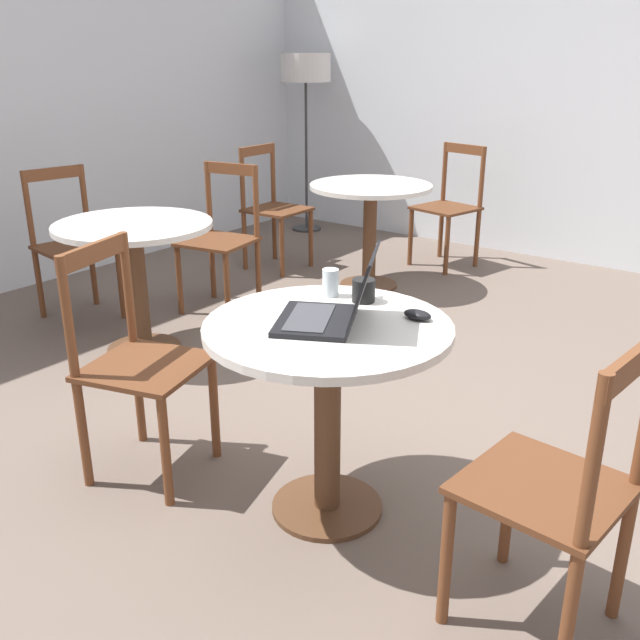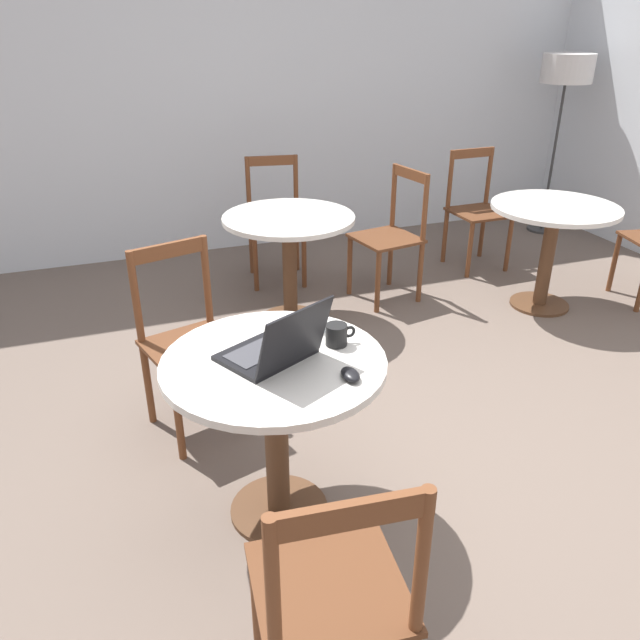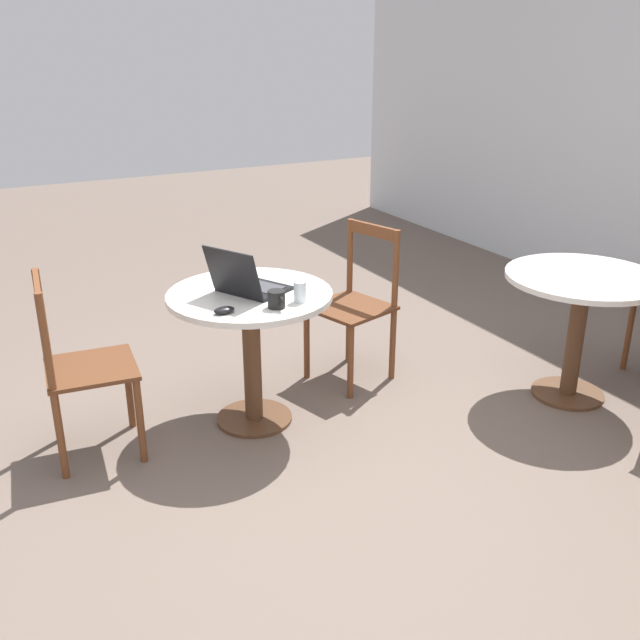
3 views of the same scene
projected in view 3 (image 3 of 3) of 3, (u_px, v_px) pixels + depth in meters
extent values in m
plane|color=#66564C|center=(320.00, 472.00, 3.37)|extent=(16.00, 16.00, 0.00)
cylinder|color=#51331E|center=(254.00, 418.00, 3.83)|extent=(0.40, 0.40, 0.02)
cylinder|color=#51331E|center=(252.00, 359.00, 3.70)|extent=(0.09, 0.09, 0.68)
cylinder|color=silver|center=(250.00, 295.00, 3.57)|extent=(0.83, 0.83, 0.03)
cylinder|color=#51331E|center=(567.00, 393.00, 4.09)|extent=(0.40, 0.40, 0.02)
cylinder|color=#51331E|center=(575.00, 338.00, 3.96)|extent=(0.09, 0.09, 0.68)
cylinder|color=silver|center=(584.00, 277.00, 3.83)|extent=(0.83, 0.83, 0.03)
cylinder|color=brown|center=(129.00, 389.00, 3.69)|extent=(0.04, 0.04, 0.44)
cylinder|color=brown|center=(140.00, 421.00, 3.38)|extent=(0.04, 0.04, 0.44)
cylinder|color=brown|center=(55.00, 401.00, 3.56)|extent=(0.04, 0.04, 0.44)
cylinder|color=brown|center=(60.00, 436.00, 3.25)|extent=(0.04, 0.04, 0.44)
cube|color=#562F1A|center=(91.00, 368.00, 3.38)|extent=(0.45, 0.45, 0.02)
cylinder|color=brown|center=(42.00, 314.00, 3.39)|extent=(0.04, 0.04, 0.45)
cylinder|color=brown|center=(46.00, 342.00, 3.08)|extent=(0.04, 0.04, 0.45)
cube|color=brown|center=(37.00, 288.00, 3.16)|extent=(0.39, 0.06, 0.07)
cylinder|color=brown|center=(351.00, 362.00, 3.99)|extent=(0.04, 0.04, 0.44)
cylinder|color=brown|center=(307.00, 344.00, 4.23)|extent=(0.04, 0.04, 0.44)
cylinder|color=brown|center=(393.00, 344.00, 4.22)|extent=(0.04, 0.04, 0.44)
cylinder|color=brown|center=(349.00, 328.00, 4.46)|extent=(0.04, 0.04, 0.44)
cube|color=#562F1A|center=(350.00, 308.00, 4.14)|extent=(0.51, 0.51, 0.02)
cylinder|color=brown|center=(396.00, 269.00, 4.05)|extent=(0.04, 0.04, 0.45)
cylinder|color=brown|center=(350.00, 256.00, 4.29)|extent=(0.04, 0.04, 0.45)
cube|color=brown|center=(373.00, 230.00, 4.10)|extent=(0.38, 0.13, 0.07)
cylinder|color=brown|center=(629.00, 336.00, 4.34)|extent=(0.04, 0.04, 0.44)
cube|color=black|center=(255.00, 288.00, 3.59)|extent=(0.39, 0.36, 0.02)
cube|color=#38383D|center=(257.00, 285.00, 3.60)|extent=(0.30, 0.24, 0.00)
cube|color=black|center=(233.00, 272.00, 3.43)|extent=(0.32, 0.21, 0.24)
cube|color=black|center=(233.00, 272.00, 3.43)|extent=(0.29, 0.19, 0.21)
ellipsoid|color=black|center=(224.00, 310.00, 3.29)|extent=(0.06, 0.10, 0.03)
cylinder|color=black|center=(276.00, 299.00, 3.35)|extent=(0.08, 0.08, 0.08)
torus|color=black|center=(281.00, 302.00, 3.30)|extent=(0.05, 0.01, 0.05)
cylinder|color=silver|center=(300.00, 292.00, 3.42)|extent=(0.06, 0.06, 0.10)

